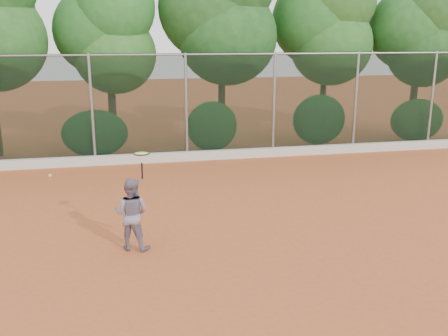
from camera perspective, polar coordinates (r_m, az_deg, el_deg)
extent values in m
plane|color=#B05329|center=(10.28, 1.16, -8.16)|extent=(80.00, 80.00, 0.00)
cube|color=beige|center=(16.63, -4.14, 1.36)|extent=(24.00, 0.20, 0.30)
imported|color=slate|center=(9.77, -10.53, -5.16)|extent=(0.85, 0.76, 1.43)
cube|color=black|center=(16.51, -4.33, 6.91)|extent=(24.00, 0.01, 3.50)
cylinder|color=gray|center=(16.36, -4.45, 12.82)|extent=(24.00, 0.06, 0.06)
cylinder|color=gray|center=(16.39, -14.84, 6.40)|extent=(0.09, 0.09, 3.50)
cylinder|color=gray|center=(16.51, -4.33, 6.91)|extent=(0.09, 0.09, 3.50)
cylinder|color=gray|center=(17.16, 5.72, 7.18)|extent=(0.09, 0.09, 3.50)
cylinder|color=gray|center=(18.29, 14.80, 7.24)|extent=(0.09, 0.09, 3.50)
cylinder|color=gray|center=(19.81, 22.65, 7.14)|extent=(0.09, 0.09, 3.50)
cylinder|color=#442D1A|center=(18.73, -12.59, 5.84)|extent=(0.28, 0.28, 2.40)
ellipsoid|color=#2A5E20|center=(18.42, -12.35, 12.59)|extent=(2.90, 2.40, 2.80)
ellipsoid|color=#1E541C|center=(18.72, -14.07, 14.98)|extent=(3.20, 2.70, 3.10)
ellipsoid|color=#205E21|center=(18.24, -12.31, 17.61)|extent=(2.70, 2.30, 2.90)
cylinder|color=#432C19|center=(18.76, -0.26, 7.13)|extent=(0.26, 0.26, 3.00)
ellipsoid|color=#2C6727|center=(18.54, 0.42, 14.79)|extent=(3.60, 3.00, 3.50)
ellipsoid|color=#2E6627|center=(18.76, -1.34, 17.84)|extent=(3.90, 3.20, 3.80)
cylinder|color=#402518|center=(20.19, 11.18, 6.97)|extent=(0.24, 0.24, 2.70)
ellipsoid|color=#24551D|center=(20.01, 12.18, 13.61)|extent=(3.20, 2.70, 3.10)
ellipsoid|color=#1E541C|center=(20.09, 10.61, 16.27)|extent=(3.50, 2.90, 3.40)
cylinder|color=#482F1C|center=(21.58, 20.74, 6.52)|extent=(0.28, 0.28, 2.50)
ellipsoid|color=#2C6124|center=(21.43, 21.90, 12.43)|extent=(3.00, 2.50, 2.90)
ellipsoid|color=#306E2A|center=(21.41, 20.51, 14.70)|extent=(3.30, 2.80, 3.20)
ellipsoid|color=#306626|center=(21.42, 22.71, 16.65)|extent=(2.80, 2.40, 3.00)
ellipsoid|color=#276829|center=(17.32, -14.53, 3.83)|extent=(2.20, 1.16, 1.60)
ellipsoid|color=#2C712B|center=(17.57, -1.39, 4.79)|extent=(1.80, 1.04, 1.76)
ellipsoid|color=#286928|center=(18.69, 10.81, 5.45)|extent=(2.00, 1.10, 1.84)
ellipsoid|color=#356B28|center=(20.58, 21.18, 5.13)|extent=(2.16, 1.12, 1.64)
cylinder|color=black|center=(9.52, -9.34, -0.33)|extent=(0.04, 0.04, 0.32)
torus|color=black|center=(9.37, -9.41, 1.65)|extent=(0.36, 0.36, 0.03)
cylinder|color=#D1EC45|center=(9.37, -9.41, 1.65)|extent=(0.31, 0.31, 0.01)
sphere|color=#B3D12F|center=(10.02, -19.27, -0.81)|extent=(0.06, 0.06, 0.06)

